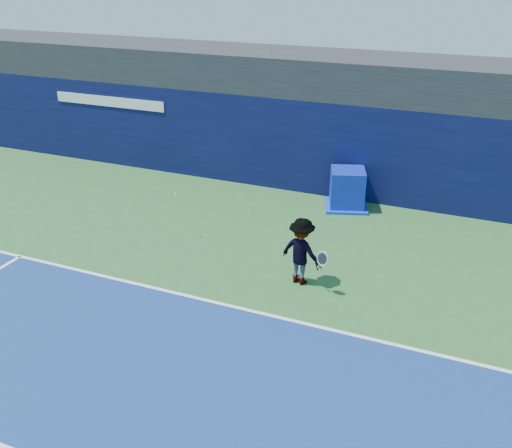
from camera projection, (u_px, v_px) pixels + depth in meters
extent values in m
plane|color=#2A5C29|center=(113.00, 379.00, 10.39)|extent=(80.00, 80.00, 0.00)
cube|color=white|center=(192.00, 297.00, 12.90)|extent=(24.00, 0.10, 0.01)
cube|color=#222127|center=(312.00, 72.00, 18.48)|extent=(36.00, 3.00, 1.20)
cube|color=#090D36|center=(300.00, 143.00, 18.53)|extent=(36.00, 1.00, 3.00)
cube|color=white|center=(109.00, 102.00, 20.19)|extent=(4.50, 0.04, 0.35)
cube|color=#0B1BA1|center=(347.00, 189.00, 17.32)|extent=(1.27, 1.27, 1.21)
cube|color=#0D32B9|center=(346.00, 206.00, 17.56)|extent=(1.59, 1.59, 0.08)
imported|color=silver|center=(301.00, 251.00, 13.16)|extent=(1.18, 0.86, 1.63)
cylinder|color=black|center=(317.00, 266.00, 12.87)|extent=(0.08, 0.14, 0.26)
torus|color=silver|center=(322.00, 259.00, 12.67)|extent=(0.30, 0.17, 0.29)
cylinder|color=black|center=(322.00, 259.00, 12.67)|extent=(0.25, 0.13, 0.25)
sphere|color=#D7ED1A|center=(176.00, 194.00, 15.12)|extent=(0.07, 0.07, 0.07)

